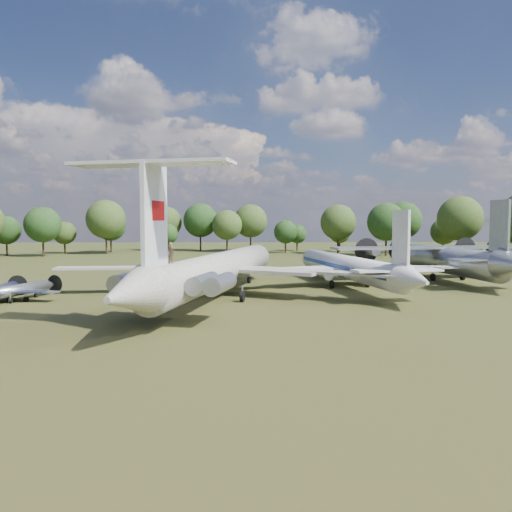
{
  "coord_description": "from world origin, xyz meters",
  "views": [
    {
      "loc": [
        4.44,
        -62.58,
        9.18
      ],
      "look_at": [
        5.9,
        -3.71,
        5.0
      ],
      "focal_mm": 35.0,
      "sensor_mm": 36.0,
      "label": 1
    }
  ],
  "objects_px": {
    "il62_airliner": "(220,275)",
    "an12_transport": "(444,263)",
    "small_prop_northwest": "(19,292)",
    "person_on_il62": "(171,253)",
    "tu104_jet": "(347,271)"
  },
  "relations": [
    {
      "from": "il62_airliner",
      "to": "an12_transport",
      "type": "relative_size",
      "value": 1.41
    },
    {
      "from": "il62_airliner",
      "to": "an12_transport",
      "type": "height_order",
      "value": "il62_airliner"
    },
    {
      "from": "small_prop_northwest",
      "to": "person_on_il62",
      "type": "xyz_separation_m",
      "value": [
        19.36,
        -13.37,
        5.4
      ]
    },
    {
      "from": "small_prop_northwest",
      "to": "tu104_jet",
      "type": "bearing_deg",
      "value": 35.88
    },
    {
      "from": "il62_airliner",
      "to": "an12_transport",
      "type": "bearing_deg",
      "value": 41.32
    },
    {
      "from": "an12_transport",
      "to": "il62_airliner",
      "type": "bearing_deg",
      "value": -160.76
    },
    {
      "from": "tu104_jet",
      "to": "small_prop_northwest",
      "type": "distance_m",
      "value": 41.58
    },
    {
      "from": "small_prop_northwest",
      "to": "person_on_il62",
      "type": "distance_m",
      "value": 24.14
    },
    {
      "from": "tu104_jet",
      "to": "person_on_il62",
      "type": "relative_size",
      "value": 23.52
    },
    {
      "from": "tu104_jet",
      "to": "an12_transport",
      "type": "bearing_deg",
      "value": 15.06
    },
    {
      "from": "il62_airliner",
      "to": "tu104_jet",
      "type": "bearing_deg",
      "value": 43.25
    },
    {
      "from": "il62_airliner",
      "to": "small_prop_northwest",
      "type": "xyz_separation_m",
      "value": [
        -23.02,
        -1.38,
        -1.76
      ]
    },
    {
      "from": "tu104_jet",
      "to": "an12_transport",
      "type": "distance_m",
      "value": 18.65
    },
    {
      "from": "il62_airliner",
      "to": "small_prop_northwest",
      "type": "bearing_deg",
      "value": -162.64
    },
    {
      "from": "person_on_il62",
      "to": "il62_airliner",
      "type": "bearing_deg",
      "value": -67.85
    }
  ]
}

